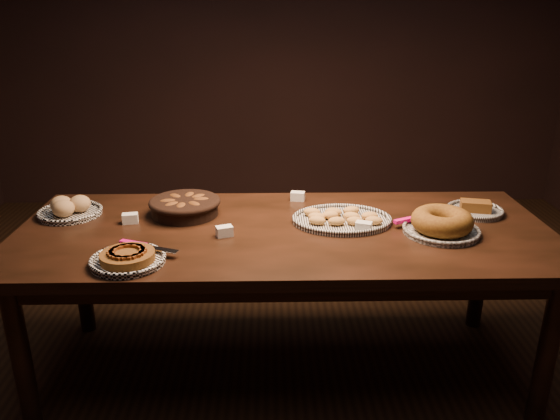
{
  "coord_description": "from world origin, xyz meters",
  "views": [
    {
      "loc": [
        -0.07,
        -2.27,
        1.68
      ],
      "look_at": [
        -0.02,
        0.05,
        0.82
      ],
      "focal_mm": 35.0,
      "sensor_mm": 36.0,
      "label": 1
    }
  ],
  "objects_px": {
    "bundt_cake_plate": "(441,224)",
    "buffet_table": "(284,243)",
    "madeleine_platter": "(341,219)",
    "apple_tart_plate": "(128,258)"
  },
  "relations": [
    {
      "from": "madeleine_platter",
      "to": "bundt_cake_plate",
      "type": "height_order",
      "value": "bundt_cake_plate"
    },
    {
      "from": "buffet_table",
      "to": "bundt_cake_plate",
      "type": "height_order",
      "value": "bundt_cake_plate"
    },
    {
      "from": "bundt_cake_plate",
      "to": "buffet_table",
      "type": "bearing_deg",
      "value": 153.09
    },
    {
      "from": "apple_tart_plate",
      "to": "buffet_table",
      "type": "bearing_deg",
      "value": 25.64
    },
    {
      "from": "bundt_cake_plate",
      "to": "madeleine_platter",
      "type": "bearing_deg",
      "value": 140.63
    },
    {
      "from": "apple_tart_plate",
      "to": "bundt_cake_plate",
      "type": "bearing_deg",
      "value": 8.52
    },
    {
      "from": "madeleine_platter",
      "to": "apple_tart_plate",
      "type": "bearing_deg",
      "value": -169.26
    },
    {
      "from": "buffet_table",
      "to": "apple_tart_plate",
      "type": "distance_m",
      "value": 0.71
    },
    {
      "from": "apple_tart_plate",
      "to": "bundt_cake_plate",
      "type": "distance_m",
      "value": 1.33
    },
    {
      "from": "apple_tart_plate",
      "to": "madeleine_platter",
      "type": "relative_size",
      "value": 0.74
    }
  ]
}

